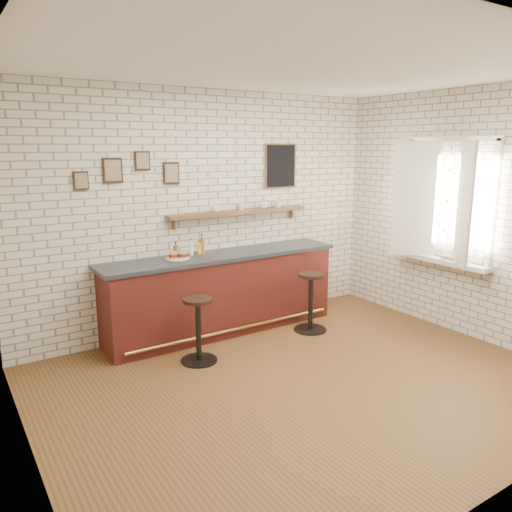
# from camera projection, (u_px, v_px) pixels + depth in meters

# --- Properties ---
(ground) EXTENTS (5.00, 5.00, 0.00)m
(ground) POSITION_uv_depth(u_px,v_px,m) (305.00, 382.00, 5.00)
(ground) COLOR brown
(ground) RESTS_ON ground
(bar_counter) EXTENTS (3.10, 0.65, 1.01)m
(bar_counter) POSITION_uv_depth(u_px,v_px,m) (223.00, 293.00, 6.29)
(bar_counter) COLOR #511A15
(bar_counter) RESTS_ON ground
(sandwich_plate) EXTENTS (0.28, 0.28, 0.01)m
(sandwich_plate) POSITION_uv_depth(u_px,v_px,m) (178.00, 258.00, 5.90)
(sandwich_plate) COLOR white
(sandwich_plate) RESTS_ON bar_counter
(ciabatta_sandwich) EXTENTS (0.23, 0.15, 0.08)m
(ciabatta_sandwich) POSITION_uv_depth(u_px,v_px,m) (178.00, 255.00, 5.89)
(ciabatta_sandwich) COLOR tan
(ciabatta_sandwich) RESTS_ON sandwich_plate
(potato_chips) EXTENTS (0.25, 0.19, 0.00)m
(potato_chips) POSITION_uv_depth(u_px,v_px,m) (177.00, 258.00, 5.89)
(potato_chips) COLOR #E5B251
(potato_chips) RESTS_ON sandwich_plate
(bitters_bottle_brown) EXTENTS (0.06, 0.06, 0.18)m
(bitters_bottle_brown) POSITION_uv_depth(u_px,v_px,m) (176.00, 251.00, 5.98)
(bitters_bottle_brown) COLOR brown
(bitters_bottle_brown) RESTS_ON bar_counter
(bitters_bottle_white) EXTENTS (0.05, 0.05, 0.21)m
(bitters_bottle_white) POSITION_uv_depth(u_px,v_px,m) (191.00, 248.00, 6.09)
(bitters_bottle_white) COLOR silver
(bitters_bottle_white) RESTS_ON bar_counter
(bitters_bottle_amber) EXTENTS (0.06, 0.06, 0.25)m
(bitters_bottle_amber) POSITION_uv_depth(u_px,v_px,m) (202.00, 246.00, 6.16)
(bitters_bottle_amber) COLOR #A5581A
(bitters_bottle_amber) RESTS_ON bar_counter
(condiment_bottle_yellow) EXTENTS (0.05, 0.05, 0.17)m
(condiment_bottle_yellow) POSITION_uv_depth(u_px,v_px,m) (199.00, 248.00, 6.15)
(condiment_bottle_yellow) COLOR gold
(condiment_bottle_yellow) RESTS_ON bar_counter
(bar_stool_left) EXTENTS (0.40, 0.40, 0.72)m
(bar_stool_left) POSITION_uv_depth(u_px,v_px,m) (198.00, 328.00, 5.41)
(bar_stool_left) COLOR black
(bar_stool_left) RESTS_ON ground
(bar_stool_right) EXTENTS (0.42, 0.42, 0.75)m
(bar_stool_right) POSITION_uv_depth(u_px,v_px,m) (311.00, 300.00, 6.33)
(bar_stool_right) COLOR black
(bar_stool_right) RESTS_ON ground
(wall_shelf) EXTENTS (2.00, 0.18, 0.18)m
(wall_shelf) POSITION_uv_depth(u_px,v_px,m) (240.00, 212.00, 6.45)
(wall_shelf) COLOR brown
(wall_shelf) RESTS_ON ground
(shelf_cup_a) EXTENTS (0.16, 0.16, 0.09)m
(shelf_cup_a) POSITION_uv_depth(u_px,v_px,m) (216.00, 209.00, 6.25)
(shelf_cup_a) COLOR white
(shelf_cup_a) RESTS_ON wall_shelf
(shelf_cup_b) EXTENTS (0.14, 0.14, 0.09)m
(shelf_cup_b) POSITION_uv_depth(u_px,v_px,m) (241.00, 207.00, 6.44)
(shelf_cup_b) COLOR white
(shelf_cup_b) RESTS_ON wall_shelf
(shelf_cup_c) EXTENTS (0.14, 0.14, 0.09)m
(shelf_cup_c) POSITION_uv_depth(u_px,v_px,m) (263.00, 205.00, 6.63)
(shelf_cup_c) COLOR white
(shelf_cup_c) RESTS_ON wall_shelf
(shelf_cup_d) EXTENTS (0.12, 0.12, 0.10)m
(shelf_cup_d) POSITION_uv_depth(u_px,v_px,m) (278.00, 204.00, 6.75)
(shelf_cup_d) COLOR white
(shelf_cup_d) RESTS_ON wall_shelf
(back_wall_decor) EXTENTS (2.96, 0.02, 0.56)m
(back_wall_decor) POSITION_uv_depth(u_px,v_px,m) (224.00, 168.00, 6.30)
(back_wall_decor) COLOR black
(back_wall_decor) RESTS_ON ground
(window_sill) EXTENTS (0.20, 1.35, 0.06)m
(window_sill) POSITION_uv_depth(u_px,v_px,m) (440.00, 260.00, 6.33)
(window_sill) COLOR white
(window_sill) RESTS_ON ground
(casement_window) EXTENTS (0.40, 1.30, 1.56)m
(casement_window) POSITION_uv_depth(u_px,v_px,m) (443.00, 201.00, 6.14)
(casement_window) COLOR white
(casement_window) RESTS_ON ground
(book_lower) EXTENTS (0.18, 0.22, 0.02)m
(book_lower) POSITION_uv_depth(u_px,v_px,m) (448.00, 259.00, 6.20)
(book_lower) COLOR tan
(book_lower) RESTS_ON window_sill
(book_upper) EXTENTS (0.17, 0.23, 0.02)m
(book_upper) POSITION_uv_depth(u_px,v_px,m) (447.00, 257.00, 6.22)
(book_upper) COLOR tan
(book_upper) RESTS_ON book_lower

